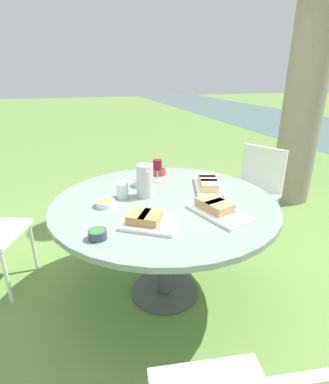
% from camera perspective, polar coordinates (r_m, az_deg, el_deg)
% --- Properties ---
extents(ground_plane, '(40.00, 40.00, 0.00)m').
position_cam_1_polar(ground_plane, '(2.39, 0.00, -18.37)').
color(ground_plane, '#668E42').
extents(dining_table, '(1.48, 1.48, 0.75)m').
position_cam_1_polar(dining_table, '(2.02, 0.00, -3.88)').
color(dining_table, '#4C4C51').
rests_on(dining_table, ground_plane).
extents(chair_far_back, '(0.58, 0.58, 0.89)m').
position_cam_1_polar(chair_far_back, '(3.01, 16.85, 1.12)').
color(chair_far_back, white).
rests_on(chair_far_back, ground_plane).
extents(water_pitcher, '(0.12, 0.11, 0.22)m').
position_cam_1_polar(water_pitcher, '(2.02, -3.76, 2.14)').
color(water_pitcher, silver).
rests_on(water_pitcher, dining_table).
extents(wine_glass, '(0.07, 0.07, 0.18)m').
position_cam_1_polar(wine_glass, '(2.29, -1.36, 5.01)').
color(wine_glass, silver).
rests_on(wine_glass, dining_table).
extents(platter_bread_main, '(0.43, 0.30, 0.07)m').
position_cam_1_polar(platter_bread_main, '(1.82, 9.86, -3.15)').
color(platter_bread_main, white).
rests_on(platter_bread_main, dining_table).
extents(platter_charcuterie, '(0.43, 0.29, 0.08)m').
position_cam_1_polar(platter_charcuterie, '(2.21, 8.26, 1.64)').
color(platter_charcuterie, white).
rests_on(platter_charcuterie, dining_table).
extents(platter_sandwich_side, '(0.35, 0.38, 0.07)m').
position_cam_1_polar(platter_sandwich_side, '(1.67, -3.27, -5.40)').
color(platter_sandwich_side, white).
rests_on(platter_sandwich_side, dining_table).
extents(bowl_fries, '(0.12, 0.12, 0.04)m').
position_cam_1_polar(bowl_fries, '(1.93, -11.22, -2.04)').
color(bowl_fries, white).
rests_on(bowl_fries, dining_table).
extents(bowl_salad, '(0.09, 0.09, 0.05)m').
position_cam_1_polar(bowl_salad, '(1.57, -12.64, -7.82)').
color(bowl_salad, '#334256').
rests_on(bowl_salad, dining_table).
extents(bowl_olives, '(0.12, 0.12, 0.05)m').
position_cam_1_polar(bowl_olives, '(2.49, -1.07, 3.93)').
color(bowl_olives, '#B74733').
rests_on(bowl_olives, dining_table).
extents(bowl_dip_red, '(0.12, 0.12, 0.05)m').
position_cam_1_polar(bowl_dip_red, '(2.24, -4.46, 1.79)').
color(bowl_dip_red, silver).
rests_on(bowl_dip_red, dining_table).
extents(cup_water_near, '(0.08, 0.08, 0.10)m').
position_cam_1_polar(cup_water_near, '(2.04, -8.02, 0.30)').
color(cup_water_near, silver).
rests_on(cup_water_near, dining_table).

